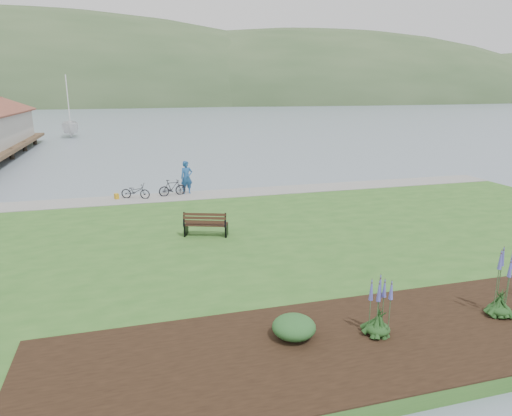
{
  "coord_description": "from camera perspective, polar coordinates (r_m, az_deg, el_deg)",
  "views": [
    {
      "loc": [
        -6.16,
        -18.75,
        6.43
      ],
      "look_at": [
        -0.86,
        -0.04,
        1.3
      ],
      "focal_mm": 32.0,
      "sensor_mm": 36.0,
      "label": 1
    }
  ],
  "objects": [
    {
      "name": "far_hillside",
      "position": [
        190.66,
        -8.13,
        12.71
      ],
      "size": [
        580.0,
        80.0,
        38.0
      ],
      "primitive_type": null,
      "color": "#334C2A",
      "rests_on": "ground"
    },
    {
      "name": "pannier",
      "position": [
        26.61,
        -17.03,
        1.38
      ],
      "size": [
        0.28,
        0.35,
        0.32
      ],
      "primitive_type": "cube",
      "rotation": [
        0.0,
        0.0,
        0.32
      ],
      "color": "#C08E16",
      "rests_on": "lawn"
    },
    {
      "name": "sailboat",
      "position": [
        67.05,
        -22.04,
        8.22
      ],
      "size": [
        10.47,
        10.63,
        25.86
      ],
      "primitive_type": "imported",
      "rotation": [
        0.0,
        0.0,
        0.07
      ],
      "color": "silver",
      "rests_on": "ground"
    },
    {
      "name": "person",
      "position": [
        26.89,
        -8.69,
        4.14
      ],
      "size": [
        0.92,
        0.71,
        2.29
      ],
      "primitive_type": "imported",
      "rotation": [
        0.0,
        0.0,
        0.18
      ],
      "color": "navy",
      "rests_on": "lawn"
    },
    {
      "name": "garden_bed",
      "position": [
        14.15,
        27.44,
        -12.16
      ],
      "size": [
        24.0,
        4.4,
        0.04
      ],
      "primitive_type": "cube",
      "color": "black",
      "rests_on": "lawn"
    },
    {
      "name": "lawn",
      "position": [
        18.9,
        4.13,
        -4.51
      ],
      "size": [
        34.0,
        20.0,
        0.4
      ],
      "primitive_type": "cube",
      "color": "#2E5C20",
      "rests_on": "ground"
    },
    {
      "name": "shoreline_path",
      "position": [
        27.05,
        -2.27,
        1.92
      ],
      "size": [
        34.0,
        2.2,
        0.03
      ],
      "primitive_type": "cube",
      "color": "gray",
      "rests_on": "lawn"
    },
    {
      "name": "bicycle_b",
      "position": [
        26.64,
        -10.43,
        2.5
      ],
      "size": [
        0.75,
        1.64,
        0.95
      ],
      "primitive_type": "imported",
      "rotation": [
        0.0,
        0.0,
        1.76
      ],
      "color": "black",
      "rests_on": "lawn"
    },
    {
      "name": "bicycle_a",
      "position": [
        26.39,
        -14.83,
        2.04
      ],
      "size": [
        1.16,
        1.75,
        0.87
      ],
      "primitive_type": "imported",
      "rotation": [
        0.0,
        0.0,
        1.19
      ],
      "color": "black",
      "rests_on": "lawn"
    },
    {
      "name": "echium_4",
      "position": [
        11.92,
        15.16,
        -11.85
      ],
      "size": [
        0.62,
        0.62,
        1.8
      ],
      "color": "#153814",
      "rests_on": "garden_bed"
    },
    {
      "name": "shrub_0",
      "position": [
        11.68,
        4.76,
        -14.61
      ],
      "size": [
        1.09,
        1.09,
        0.54
      ],
      "primitive_type": "ellipsoid",
      "color": "#1E4C21",
      "rests_on": "garden_bed"
    },
    {
      "name": "ground",
      "position": [
        20.75,
        2.25,
        -3.28
      ],
      "size": [
        600.0,
        600.0,
        0.0
      ],
      "primitive_type": "plane",
      "color": "slate",
      "rests_on": "ground"
    },
    {
      "name": "park_bench",
      "position": [
        19.14,
        -6.32,
        -1.95
      ],
      "size": [
        1.92,
        1.29,
        1.11
      ],
      "rotation": [
        0.0,
        0.0,
        -0.35
      ],
      "color": "black",
      "rests_on": "lawn"
    },
    {
      "name": "echium_0",
      "position": [
        14.03,
        28.47,
        -8.37
      ],
      "size": [
        0.62,
        0.62,
        2.22
      ],
      "color": "#153814",
      "rests_on": "garden_bed"
    }
  ]
}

